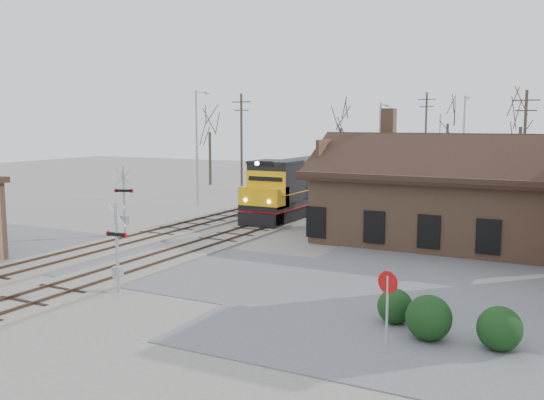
{
  "coord_description": "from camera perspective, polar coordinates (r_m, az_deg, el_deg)",
  "views": [
    {
      "loc": [
        19.3,
        -23.79,
        7.11
      ],
      "look_at": [
        2.09,
        9.0,
        2.27
      ],
      "focal_mm": 40.0,
      "sensor_mm": 36.0,
      "label": 1
    }
  ],
  "objects": [
    {
      "name": "ground",
      "position": [
        31.45,
        -11.12,
        -5.76
      ],
      "size": [
        140.0,
        140.0,
        0.0
      ],
      "primitive_type": "plane",
      "color": "gray",
      "rests_on": "ground"
    },
    {
      "name": "road",
      "position": [
        31.44,
        -11.12,
        -5.74
      ],
      "size": [
        60.0,
        9.0,
        0.03
      ],
      "primitive_type": "cube",
      "color": "#5C5C61",
      "rests_on": "ground"
    },
    {
      "name": "track_main",
      "position": [
        43.89,
        1.22,
        -1.79
      ],
      "size": [
        3.4,
        90.0,
        0.24
      ],
      "color": "gray",
      "rests_on": "ground"
    },
    {
      "name": "track_siding",
      "position": [
        46.05,
        -3.79,
        -1.37
      ],
      "size": [
        3.4,
        90.0,
        0.24
      ],
      "color": "gray",
      "rests_on": "ground"
    },
    {
      "name": "depot",
      "position": [
        36.83,
        16.02,
        -0.18
      ],
      "size": [
        15.2,
        9.31,
        7.9
      ],
      "color": "#8B6348",
      "rests_on": "ground"
    },
    {
      "name": "locomotive_lead",
      "position": [
        48.22,
        3.96,
        1.74
      ],
      "size": [
        2.99,
        20.01,
        4.44
      ],
      "color": "black",
      "rests_on": "ground"
    },
    {
      "name": "locomotive_trailing",
      "position": [
        67.22,
        10.95,
        3.23
      ],
      "size": [
        2.99,
        20.01,
        4.2
      ],
      "color": "black",
      "rests_on": "ground"
    },
    {
      "name": "crossbuck_near",
      "position": [
        26.04,
        -14.37,
        -4.58
      ],
      "size": [
        1.08,
        0.28,
        3.77
      ],
      "rotation": [
        0.0,
        0.0,
        0.04
      ],
      "color": "#A5A8AD",
      "rests_on": "ground"
    },
    {
      "name": "crossbuck_far",
      "position": [
        38.72,
        -13.74,
        -0.32
      ],
      "size": [
        1.17,
        0.57,
        4.35
      ],
      "rotation": [
        0.0,
        0.0,
        3.56
      ],
      "color": "#A5A8AD",
      "rests_on": "ground"
    },
    {
      "name": "do_not_enter_sign",
      "position": [
        19.6,
        10.81,
        -8.75
      ],
      "size": [
        0.71,
        0.27,
        2.45
      ],
      "rotation": [
        0.0,
        0.0,
        -0.32
      ],
      "color": "#A5A8AD",
      "rests_on": "ground"
    },
    {
      "name": "hedge_a",
      "position": [
        22.08,
        11.51,
        -9.78
      ],
      "size": [
        1.25,
        1.25,
        1.25
      ],
      "primitive_type": "sphere",
      "color": "black",
      "rests_on": "ground"
    },
    {
      "name": "hedge_b",
      "position": [
        20.68,
        14.53,
        -10.69
      ],
      "size": [
        1.51,
        1.51,
        1.51
      ],
      "primitive_type": "sphere",
      "color": "black",
      "rests_on": "ground"
    },
    {
      "name": "hedge_c",
      "position": [
        20.49,
        20.63,
        -11.27
      ],
      "size": [
        1.4,
        1.4,
        1.4
      ],
      "primitive_type": "sphere",
      "color": "black",
      "rests_on": "ground"
    },
    {
      "name": "streetlight_a",
      "position": [
        51.66,
        -7.01,
        5.47
      ],
      "size": [
        0.25,
        2.04,
        9.67
      ],
      "color": "#A5A8AD",
      "rests_on": "ground"
    },
    {
      "name": "streetlight_b",
      "position": [
        46.32,
        10.15,
        4.41
      ],
      "size": [
        0.25,
        2.04,
        8.45
      ],
      "color": "#A5A8AD",
      "rests_on": "ground"
    },
    {
      "name": "streetlight_c",
      "position": [
        62.02,
        17.6,
        5.43
      ],
      "size": [
        0.25,
        2.04,
        9.54
      ],
      "color": "#A5A8AD",
      "rests_on": "ground"
    },
    {
      "name": "utility_pole_a",
      "position": [
        59.46,
        -2.89,
        5.49
      ],
      "size": [
        2.0,
        0.24,
        9.75
      ],
      "color": "#382D23",
      "rests_on": "ground"
    },
    {
      "name": "utility_pole_b",
      "position": [
        71.26,
        14.25,
        5.84
      ],
      "size": [
        2.0,
        0.24,
        10.34
      ],
      "color": "#382D23",
      "rests_on": "ground"
    },
    {
      "name": "utility_pole_c",
      "position": [
        51.73,
        22.63,
        4.52
      ],
      "size": [
        2.0,
        0.24,
        9.52
      ],
      "color": "#382D23",
      "rests_on": "ground"
    },
    {
      "name": "tree_a",
      "position": [
        68.19,
        -5.89,
        7.17
      ],
      "size": [
        3.92,
        3.92,
        9.61
      ],
      "color": "#382D23",
      "rests_on": "ground"
    },
    {
      "name": "tree_b",
      "position": [
        65.65,
        6.48,
        7.64
      ],
      "size": [
        4.24,
        4.24,
        10.38
      ],
      "color": "#382D23",
      "rests_on": "ground"
    },
    {
      "name": "tree_c",
      "position": [
        74.67,
        16.24,
        7.78
      ],
      "size": [
        4.55,
        4.55,
        11.14
      ],
      "color": "#382D23",
      "rests_on": "ground"
    },
    {
      "name": "tree_d",
      "position": [
        63.67,
        22.41,
        7.35
      ],
      "size": [
        4.37,
        4.37,
        10.71
      ],
      "color": "#382D23",
      "rests_on": "ground"
    }
  ]
}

